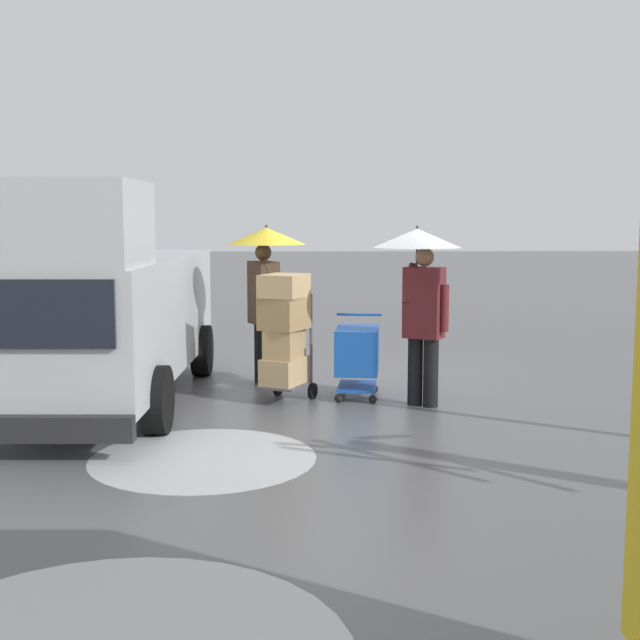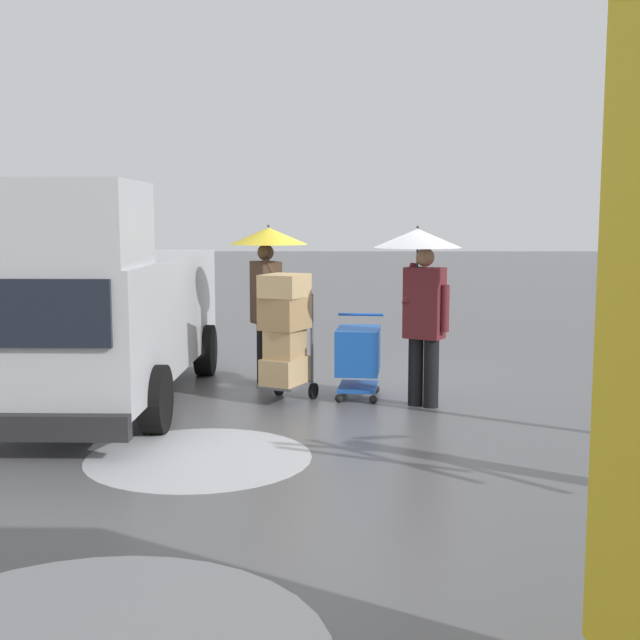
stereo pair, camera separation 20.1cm
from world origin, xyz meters
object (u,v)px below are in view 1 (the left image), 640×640
Objects in this scene: shopping_cart_vendor at (357,353)px; pedestrian_pink_side at (420,273)px; pedestrian_black_side at (265,267)px; cargo_van_parked_right at (96,307)px; hand_dolly_boxes at (284,330)px.

shopping_cart_vendor is 1.31m from pedestrian_pink_side.
cargo_van_parked_right is at bearing 30.88° from pedestrian_black_side.
pedestrian_black_side is at bearing -35.50° from shopping_cart_vendor.
shopping_cart_vendor is (-3.14, -0.33, -0.61)m from cargo_van_parked_right.
hand_dolly_boxes is at bearing -177.47° from cargo_van_parked_right.
pedestrian_black_side is at bearing -75.48° from hand_dolly_boxes.
shopping_cart_vendor is 0.47× the size of pedestrian_black_side.
hand_dolly_boxes is at bearing 14.64° from shopping_cart_vendor.
pedestrian_pink_side reaches higher than shopping_cart_vendor.
pedestrian_pink_side is (-1.61, 0.20, 0.69)m from hand_dolly_boxes.
cargo_van_parked_right is 2.51× the size of pedestrian_black_side.
cargo_van_parked_right is at bearing -1.44° from pedestrian_pink_side.
pedestrian_black_side is at bearing -33.96° from pedestrian_pink_side.
cargo_van_parked_right is 2.51× the size of pedestrian_pink_side.
cargo_van_parked_right is at bearing 2.53° from hand_dolly_boxes.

